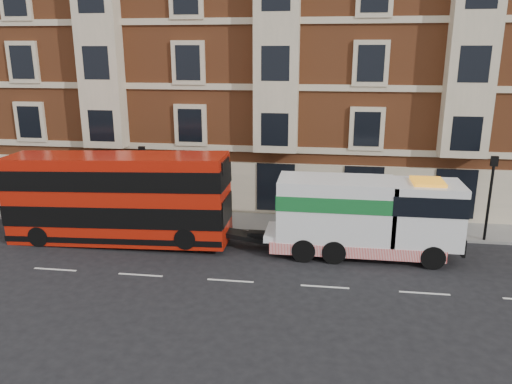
% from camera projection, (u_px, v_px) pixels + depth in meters
% --- Properties ---
extents(ground, '(120.00, 120.00, 0.00)m').
position_uv_depth(ground, '(230.00, 281.00, 21.25)').
color(ground, black).
rests_on(ground, ground).
extents(sidewalk, '(90.00, 3.00, 0.15)m').
position_uv_depth(sidewalk, '(255.00, 222.00, 28.37)').
color(sidewalk, slate).
rests_on(sidewalk, ground).
extents(victorian_terrace, '(45.00, 12.00, 20.40)m').
position_uv_depth(victorian_terrace, '(279.00, 41.00, 32.72)').
color(victorian_terrace, brown).
rests_on(victorian_terrace, ground).
extents(lamp_post_west, '(0.35, 0.15, 4.35)m').
position_uv_depth(lamp_post_west, '(144.00, 179.00, 27.25)').
color(lamp_post_west, black).
rests_on(lamp_post_west, sidewalk).
extents(lamp_post_east, '(0.35, 0.15, 4.35)m').
position_uv_depth(lamp_post_east, '(490.00, 192.00, 24.78)').
color(lamp_post_east, black).
rests_on(lamp_post_east, sidewalk).
extents(double_decker_bus, '(11.18, 2.57, 4.52)m').
position_uv_depth(double_decker_bus, '(117.00, 197.00, 24.95)').
color(double_decker_bus, '#B5190A').
rests_on(double_decker_bus, ground).
extents(tow_truck, '(8.95, 2.65, 3.73)m').
position_uv_depth(tow_truck, '(362.00, 216.00, 23.41)').
color(tow_truck, white).
rests_on(tow_truck, ground).
extents(pedestrian, '(0.80, 0.78, 1.85)m').
position_uv_depth(pedestrian, '(32.00, 195.00, 29.95)').
color(pedestrian, '#1C2C38').
rests_on(pedestrian, sidewalk).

